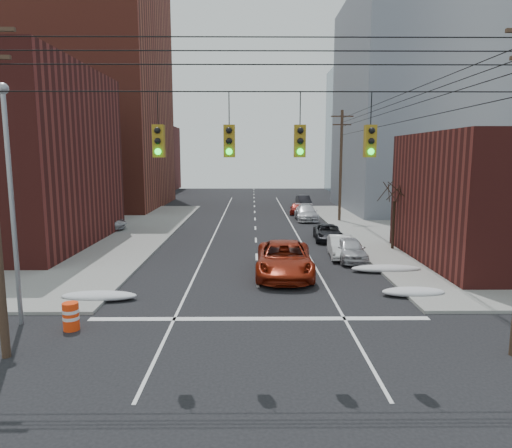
{
  "coord_description": "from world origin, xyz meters",
  "views": [
    {
      "loc": [
        -0.29,
        -11.44,
        6.68
      ],
      "look_at": [
        -0.09,
        12.76,
        3.0
      ],
      "focal_mm": 32.0,
      "sensor_mm": 36.0,
      "label": 1
    }
  ],
  "objects_px": {
    "parked_car_d": "(306,213)",
    "lot_car_c": "(45,228)",
    "lot_car_a": "(46,240)",
    "lot_car_d": "(40,218)",
    "parked_car_e": "(297,208)",
    "parked_car_a": "(350,249)",
    "construction_barrel": "(71,316)",
    "parked_car_b": "(341,247)",
    "parked_car_f": "(303,201)",
    "lot_car_b": "(96,222)",
    "red_pickup": "(284,259)",
    "parked_car_c": "(328,233)"
  },
  "relations": [
    {
      "from": "parked_car_d",
      "to": "lot_car_c",
      "type": "relative_size",
      "value": 1.11
    },
    {
      "from": "lot_car_a",
      "to": "lot_car_d",
      "type": "height_order",
      "value": "lot_car_d"
    },
    {
      "from": "parked_car_e",
      "to": "lot_car_c",
      "type": "xyz_separation_m",
      "value": [
        -21.73,
        -15.29,
        0.2
      ]
    },
    {
      "from": "parked_car_a",
      "to": "parked_car_d",
      "type": "distance_m",
      "value": 18.1
    },
    {
      "from": "parked_car_e",
      "to": "construction_barrel",
      "type": "distance_m",
      "value": 36.76
    },
    {
      "from": "parked_car_b",
      "to": "parked_car_f",
      "type": "xyz_separation_m",
      "value": [
        0.85,
        29.74,
        0.03
      ]
    },
    {
      "from": "parked_car_a",
      "to": "lot_car_b",
      "type": "relative_size",
      "value": 0.83
    },
    {
      "from": "parked_car_e",
      "to": "lot_car_d",
      "type": "relative_size",
      "value": 0.85
    },
    {
      "from": "parked_car_a",
      "to": "parked_car_d",
      "type": "xyz_separation_m",
      "value": [
        -0.66,
        18.08,
        0.04
      ]
    },
    {
      "from": "lot_car_b",
      "to": "lot_car_d",
      "type": "xyz_separation_m",
      "value": [
        -6.03,
        2.41,
        0.03
      ]
    },
    {
      "from": "parked_car_e",
      "to": "lot_car_d",
      "type": "xyz_separation_m",
      "value": [
        -24.76,
        -9.61,
        0.26
      ]
    },
    {
      "from": "red_pickup",
      "to": "lot_car_d",
      "type": "height_order",
      "value": "red_pickup"
    },
    {
      "from": "red_pickup",
      "to": "parked_car_f",
      "type": "height_order",
      "value": "red_pickup"
    },
    {
      "from": "lot_car_b",
      "to": "construction_barrel",
      "type": "relative_size",
      "value": 4.79
    },
    {
      "from": "parked_car_b",
      "to": "lot_car_c",
      "type": "relative_size",
      "value": 0.89
    },
    {
      "from": "parked_car_c",
      "to": "lot_car_d",
      "type": "relative_size",
      "value": 1.01
    },
    {
      "from": "lot_car_d",
      "to": "parked_car_d",
      "type": "bearing_deg",
      "value": -56.67
    },
    {
      "from": "construction_barrel",
      "to": "lot_car_a",
      "type": "bearing_deg",
      "value": 117.18
    },
    {
      "from": "lot_car_a",
      "to": "lot_car_c",
      "type": "xyz_separation_m",
      "value": [
        -2.43,
        5.33,
        -0.06
      ]
    },
    {
      "from": "lot_car_b",
      "to": "construction_barrel",
      "type": "bearing_deg",
      "value": -164.8
    },
    {
      "from": "parked_car_d",
      "to": "lot_car_d",
      "type": "relative_size",
      "value": 1.2
    },
    {
      "from": "lot_car_b",
      "to": "parked_car_e",
      "type": "bearing_deg",
      "value": -58.47
    },
    {
      "from": "parked_car_f",
      "to": "lot_car_d",
      "type": "distance_m",
      "value": 31.46
    },
    {
      "from": "parked_car_a",
      "to": "lot_car_b",
      "type": "distance_m",
      "value": 22.77
    },
    {
      "from": "parked_car_f",
      "to": "lot_car_c",
      "type": "height_order",
      "value": "lot_car_c"
    },
    {
      "from": "parked_car_c",
      "to": "parked_car_f",
      "type": "bearing_deg",
      "value": 91.7
    },
    {
      "from": "parked_car_e",
      "to": "lot_car_c",
      "type": "height_order",
      "value": "lot_car_c"
    },
    {
      "from": "construction_barrel",
      "to": "parked_car_f",
      "type": "bearing_deg",
      "value": 72.09
    },
    {
      "from": "parked_car_b",
      "to": "parked_car_e",
      "type": "distance_m",
      "value": 22.2
    },
    {
      "from": "parked_car_d",
      "to": "lot_car_a",
      "type": "distance_m",
      "value": 25.15
    },
    {
      "from": "lot_car_d",
      "to": "construction_barrel",
      "type": "height_order",
      "value": "lot_car_d"
    },
    {
      "from": "parked_car_a",
      "to": "construction_barrel",
      "type": "bearing_deg",
      "value": -138.81
    },
    {
      "from": "parked_car_a",
      "to": "lot_car_b",
      "type": "xyz_separation_m",
      "value": [
        -19.86,
        11.14,
        0.14
      ]
    },
    {
      "from": "parked_car_a",
      "to": "lot_car_d",
      "type": "height_order",
      "value": "lot_car_d"
    },
    {
      "from": "lot_car_a",
      "to": "lot_car_b",
      "type": "xyz_separation_m",
      "value": [
        0.58,
        8.59,
        -0.03
      ]
    },
    {
      "from": "parked_car_d",
      "to": "construction_barrel",
      "type": "xyz_separation_m",
      "value": [
        -12.53,
        -29.65,
        -0.21
      ]
    },
    {
      "from": "lot_car_b",
      "to": "lot_car_c",
      "type": "height_order",
      "value": "lot_car_b"
    },
    {
      "from": "lot_car_c",
      "to": "parked_car_e",
      "type": "bearing_deg",
      "value": -42.72
    },
    {
      "from": "parked_car_b",
      "to": "lot_car_c",
      "type": "distance_m",
      "value": 23.52
    },
    {
      "from": "parked_car_c",
      "to": "lot_car_c",
      "type": "height_order",
      "value": "lot_car_c"
    },
    {
      "from": "parked_car_c",
      "to": "parked_car_f",
      "type": "relative_size",
      "value": 1.02
    },
    {
      "from": "lot_car_d",
      "to": "parked_car_a",
      "type": "bearing_deg",
      "value": -94.48
    },
    {
      "from": "lot_car_b",
      "to": "lot_car_d",
      "type": "bearing_deg",
      "value": 67.03
    },
    {
      "from": "parked_car_a",
      "to": "lot_car_a",
      "type": "height_order",
      "value": "lot_car_a"
    },
    {
      "from": "parked_car_b",
      "to": "lot_car_a",
      "type": "xyz_separation_m",
      "value": [
        -20.06,
        1.57,
        0.2
      ]
    },
    {
      "from": "lot_car_c",
      "to": "parked_car_d",
      "type": "bearing_deg",
      "value": -53.15
    },
    {
      "from": "parked_car_d",
      "to": "parked_car_f",
      "type": "distance_m",
      "value": 12.68
    },
    {
      "from": "construction_barrel",
      "to": "lot_car_c",
      "type": "bearing_deg",
      "value": 116.46
    },
    {
      "from": "parked_car_b",
      "to": "parked_car_e",
      "type": "relative_size",
      "value": 1.12
    },
    {
      "from": "red_pickup",
      "to": "construction_barrel",
      "type": "height_order",
      "value": "red_pickup"
    }
  ]
}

